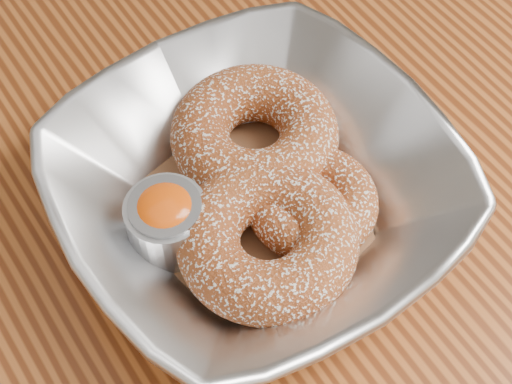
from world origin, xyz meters
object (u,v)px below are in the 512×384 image
serving_bowl (256,191)px  donut_back (255,135)px  ramekin (167,221)px  donut_extra (312,202)px  table (132,255)px  donut_front (267,240)px

serving_bowl → donut_back: (0.03, 0.04, -0.00)m
ramekin → donut_extra: bearing=-22.7°
donut_back → donut_extra: bearing=-87.8°
table → donut_back: bearing=-20.7°
donut_extra → ramekin: (-0.09, 0.04, 0.01)m
table → donut_front: donut_front is taller
donut_back → ramekin: bearing=-162.2°
serving_bowl → donut_extra: bearing=-41.4°
serving_bowl → donut_front: 0.04m
donut_front → ramekin: ramekin is taller
donut_extra → donut_back: bearing=92.2°
serving_bowl → table: bearing=132.9°
donut_extra → serving_bowl: bearing=138.6°
donut_back → donut_extra: size_ratio=1.33×
donut_extra → ramekin: ramekin is taller
ramekin → donut_front: bearing=-45.5°
serving_bowl → ramekin: serving_bowl is taller
table → donut_extra: (0.10, -0.10, 0.12)m
donut_back → donut_front: size_ratio=1.00×
donut_front → serving_bowl: bearing=67.3°
serving_bowl → ramekin: 0.06m
donut_back → donut_extra: donut_back is taller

